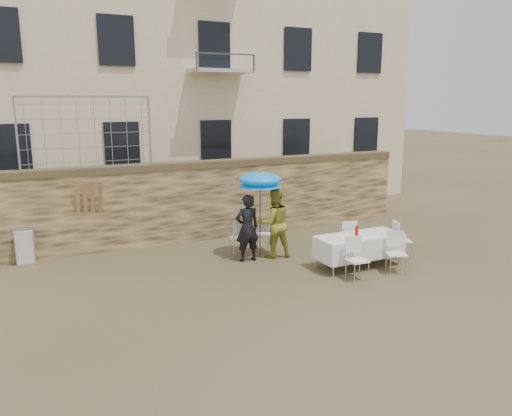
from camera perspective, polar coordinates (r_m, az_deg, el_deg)
name	(u,v)px	position (r m, az deg, el deg)	size (l,w,h in m)	color
ground	(285,298)	(10.24, 3.31, -10.26)	(80.00, 80.00, 0.00)	brown
stone_wall	(201,201)	(14.33, -6.26, 0.82)	(13.00, 0.50, 2.20)	olive
apartment_building	(137,5)	(21.11, -13.45, 21.68)	(20.00, 8.00, 15.00)	beige
chain_link_fence	(87,133)	(13.41, -18.77, 8.10)	(3.20, 0.06, 1.80)	gray
man_suit	(247,228)	(12.26, -1.01, -2.31)	(0.61, 0.40, 1.68)	black
woman_dress	(274,223)	(12.57, 2.11, -1.72)	(0.86, 0.67, 1.77)	gold
umbrella	(260,182)	(12.29, 0.48, 2.97)	(1.10, 1.10, 2.05)	#3F3F44
couple_chair_left	(238,237)	(12.84, -2.02, -3.30)	(0.48, 0.48, 0.96)	white
couple_chair_right	(263,234)	(13.12, 0.79, -2.95)	(0.48, 0.48, 0.96)	white
banquet_table	(359,237)	(12.13, 11.73, -3.25)	(2.10, 0.85, 0.78)	white
soda_bottle	(357,232)	(11.85, 11.43, -2.73)	(0.09, 0.09, 0.26)	red
table_chair_front_left	(358,259)	(11.28, 11.53, -5.76)	(0.48, 0.48, 0.96)	white
table_chair_front_right	(397,253)	(11.95, 15.77, -4.95)	(0.48, 0.48, 0.96)	white
table_chair_back	(346,238)	(12.93, 10.27, -3.38)	(0.48, 0.48, 0.96)	white
table_chair_side	(402,239)	(13.14, 16.32, -3.44)	(0.48, 0.48, 0.96)	white
chair_stack_right	(25,245)	(13.46, -24.93, -3.82)	(0.46, 0.40, 0.92)	white
wood_planks	(91,216)	(13.48, -18.35, -0.90)	(0.70, 0.20, 2.00)	#A37749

